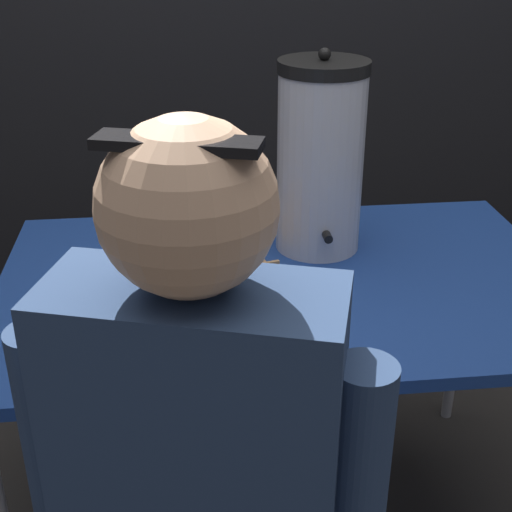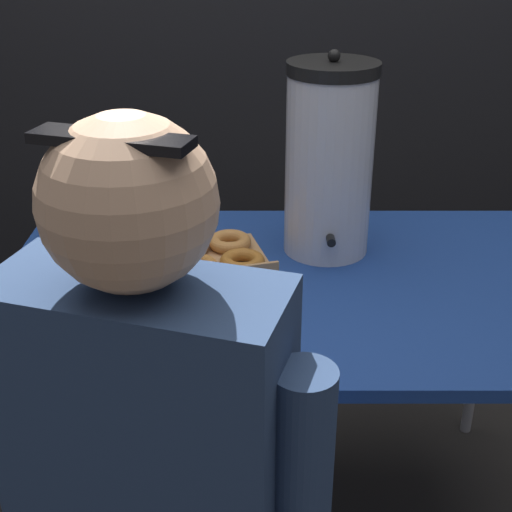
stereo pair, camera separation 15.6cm
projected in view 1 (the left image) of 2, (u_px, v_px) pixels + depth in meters
name	position (u px, v px, depth m)	size (l,w,h in m)	color
folding_table	(284.00, 297.00, 1.61)	(1.27, 0.81, 0.72)	navy
donut_box	(188.00, 264.00, 1.61)	(0.40, 0.33, 0.05)	tan
coffee_urn	(320.00, 158.00, 1.65)	(0.21, 0.23, 0.47)	silver
cell_phone	(206.00, 351.00, 1.32)	(0.11, 0.17, 0.01)	black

